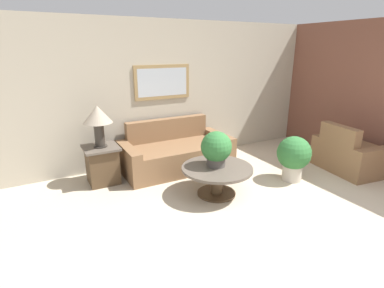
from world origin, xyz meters
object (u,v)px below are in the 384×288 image
(armchair, at_px, (350,155))
(potted_plant_on_table, at_px, (216,148))
(table_lamp, at_px, (98,117))
(side_table, at_px, (102,164))
(coffee_table, at_px, (217,174))
(couch_main, at_px, (176,153))
(potted_plant_floor, at_px, (294,156))

(armchair, distance_m, potted_plant_on_table, 2.67)
(table_lamp, bearing_deg, side_table, 90.00)
(table_lamp, bearing_deg, coffee_table, -41.49)
(couch_main, xyz_separation_m, side_table, (-1.31, 0.00, 0.03))
(potted_plant_on_table, bearing_deg, coffee_table, -100.81)
(potted_plant_on_table, xyz_separation_m, potted_plant_floor, (1.37, -0.21, -0.29))
(potted_plant_on_table, bearing_deg, couch_main, 94.66)
(side_table, distance_m, potted_plant_floor, 3.12)
(couch_main, bearing_deg, table_lamp, 179.85)
(side_table, xyz_separation_m, potted_plant_on_table, (1.41, -1.19, 0.40))
(table_lamp, bearing_deg, couch_main, -0.15)
(side_table, distance_m, table_lamp, 0.77)
(coffee_table, bearing_deg, side_table, 138.51)
(couch_main, distance_m, side_table, 1.31)
(coffee_table, height_order, potted_plant_on_table, potted_plant_on_table)
(couch_main, bearing_deg, side_table, 179.85)
(table_lamp, relative_size, potted_plant_floor, 0.88)
(armchair, relative_size, potted_plant_on_table, 2.31)
(potted_plant_on_table, bearing_deg, armchair, -8.52)
(armchair, relative_size, coffee_table, 1.16)
(coffee_table, height_order, potted_plant_floor, potted_plant_floor)
(couch_main, height_order, table_lamp, table_lamp)
(table_lamp, distance_m, potted_plant_floor, 3.19)
(couch_main, height_order, side_table, couch_main)
(potted_plant_on_table, bearing_deg, table_lamp, 139.88)
(coffee_table, bearing_deg, couch_main, 94.03)
(potted_plant_floor, bearing_deg, side_table, 153.27)
(table_lamp, xyz_separation_m, potted_plant_on_table, (1.41, -1.19, -0.37))
(coffee_table, distance_m, potted_plant_floor, 1.40)
(armchair, bearing_deg, table_lamp, 76.20)
(coffee_table, distance_m, potted_plant_on_table, 0.40)
(coffee_table, xyz_separation_m, potted_plant_on_table, (0.01, 0.05, 0.40))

